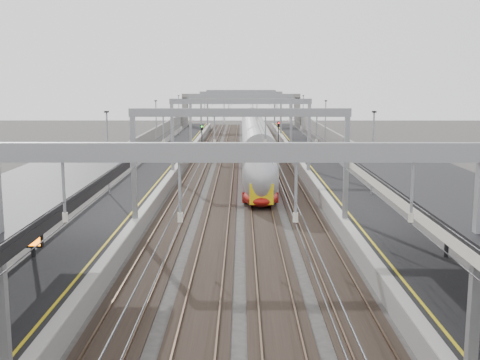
{
  "coord_description": "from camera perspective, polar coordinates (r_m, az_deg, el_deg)",
  "views": [
    {
      "loc": [
        0.1,
        -13.26,
        9.14
      ],
      "look_at": [
        0.0,
        23.2,
        3.16
      ],
      "focal_mm": 45.0,
      "sensor_mm": 36.0,
      "label": 1
    }
  ],
  "objects": [
    {
      "name": "wall_right",
      "position": [
        59.78,
        10.86,
        1.91
      ],
      "size": [
        0.3,
        120.0,
        3.2
      ],
      "primitive_type": "cube",
      "color": "gray",
      "rests_on": "ground"
    },
    {
      "name": "signal_green",
      "position": [
        80.32,
        -3.64,
        4.5
      ],
      "size": [
        0.32,
        0.32,
        3.48
      ],
      "color": "black",
      "rests_on": "ground"
    },
    {
      "name": "tracks",
      "position": [
        58.96,
        0.06,
        0.45
      ],
      "size": [
        11.4,
        140.0,
        0.2
      ],
      "color": "black",
      "rests_on": "ground"
    },
    {
      "name": "overbridge",
      "position": [
        113.32,
        0.1,
        7.38
      ],
      "size": [
        22.0,
        2.2,
        6.9
      ],
      "color": "gray",
      "rests_on": "ground"
    },
    {
      "name": "signal_red_far",
      "position": [
        86.73,
        3.67,
        4.85
      ],
      "size": [
        0.32,
        0.32,
        3.48
      ],
      "color": "black",
      "rests_on": "ground"
    },
    {
      "name": "signal_red_near",
      "position": [
        87.31,
        2.2,
        4.9
      ],
      "size": [
        0.32,
        0.32,
        3.48
      ],
      "color": "black",
      "rests_on": "ground"
    },
    {
      "name": "overhead_line",
      "position": [
        64.94,
        0.07,
        6.68
      ],
      "size": [
        13.0,
        140.0,
        6.6
      ],
      "color": "gray",
      "rests_on": "platform_left"
    },
    {
      "name": "platform_left",
      "position": [
        59.45,
        -7.68,
        0.88
      ],
      "size": [
        4.0,
        120.0,
        1.0
      ],
      "primitive_type": "cube",
      "color": "black",
      "rests_on": "ground"
    },
    {
      "name": "train",
      "position": [
        64.86,
        1.39,
        3.08
      ],
      "size": [
        2.7,
        49.25,
        4.27
      ],
      "color": "maroon",
      "rests_on": "ground"
    },
    {
      "name": "wall_left",
      "position": [
        59.82,
        -10.74,
        1.92
      ],
      "size": [
        0.3,
        120.0,
        3.2
      ],
      "primitive_type": "cube",
      "color": "gray",
      "rests_on": "ground"
    },
    {
      "name": "platform_right",
      "position": [
        59.42,
        7.79,
        0.87
      ],
      "size": [
        4.0,
        120.0,
        1.0
      ],
      "primitive_type": "cube",
      "color": "black",
      "rests_on": "ground"
    }
  ]
}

